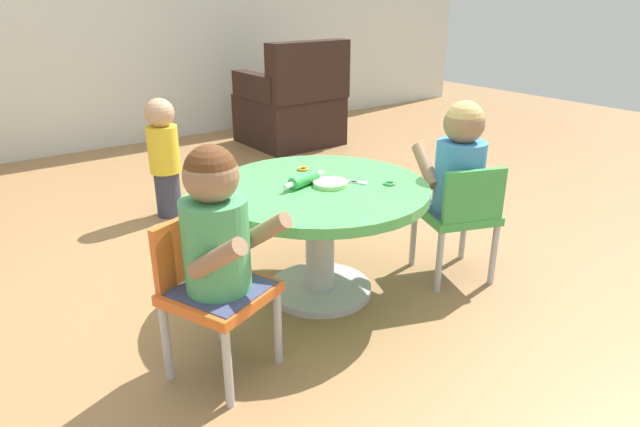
% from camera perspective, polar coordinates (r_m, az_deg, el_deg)
% --- Properties ---
extents(ground_plane, '(10.00, 10.00, 0.00)m').
position_cam_1_polar(ground_plane, '(2.40, -0.00, -8.05)').
color(ground_plane, '#9E7247').
extents(craft_table, '(0.87, 0.87, 0.48)m').
position_cam_1_polar(craft_table, '(2.24, -0.00, 0.09)').
color(craft_table, silver).
rests_on(craft_table, ground).
extents(child_chair_left, '(0.39, 0.39, 0.54)m').
position_cam_1_polar(child_chair_left, '(1.85, -11.10, -7.56)').
color(child_chair_left, '#B7B7BC').
rests_on(child_chair_left, ground).
extents(seated_child_left, '(0.38, 0.42, 0.51)m').
position_cam_1_polar(seated_child_left, '(1.72, -10.66, -1.35)').
color(seated_child_left, '#3F4772').
rests_on(seated_child_left, ground).
extents(child_chair_right, '(0.39, 0.39, 0.54)m').
position_cam_1_polar(child_chair_right, '(2.46, 14.18, -0.07)').
color(child_chair_right, '#B7B7BC').
rests_on(child_chair_right, ground).
extents(seated_child_right, '(0.37, 0.42, 0.51)m').
position_cam_1_polar(seated_child_right, '(2.42, 14.22, 5.23)').
color(seated_child_right, '#3F4772').
rests_on(seated_child_right, ground).
extents(armchair_dark, '(0.73, 0.73, 0.85)m').
position_cam_1_polar(armchair_dark, '(4.66, -2.87, 10.89)').
color(armchair_dark, black).
rests_on(armchair_dark, ground).
extents(toddler_standing, '(0.17, 0.17, 0.67)m').
position_cam_1_polar(toddler_standing, '(3.20, -15.79, 5.87)').
color(toddler_standing, '#33384C').
rests_on(toddler_standing, ground).
extents(rolling_pin, '(0.23, 0.09, 0.05)m').
position_cam_1_polar(rolling_pin, '(2.19, -1.67, 3.51)').
color(rolling_pin, green).
rests_on(rolling_pin, craft_table).
extents(craft_scissors, '(0.13, 0.14, 0.01)m').
position_cam_1_polar(craft_scissors, '(2.24, 2.67, 3.29)').
color(craft_scissors, silver).
rests_on(craft_scissors, craft_table).
extents(playdough_blob_0, '(0.14, 0.14, 0.02)m').
position_cam_1_polar(playdough_blob_0, '(2.20, 1.09, 3.10)').
color(playdough_blob_0, '#B2E58C').
rests_on(playdough_blob_0, craft_table).
extents(cookie_cutter_0, '(0.05, 0.05, 0.01)m').
position_cam_1_polar(cookie_cutter_0, '(2.40, -1.78, 4.62)').
color(cookie_cutter_0, orange).
rests_on(cookie_cutter_0, craft_table).
extents(cookie_cutter_1, '(0.05, 0.05, 0.01)m').
position_cam_1_polar(cookie_cutter_1, '(2.23, 7.16, 3.11)').
color(cookie_cutter_1, '#4CB259').
rests_on(cookie_cutter_1, craft_table).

